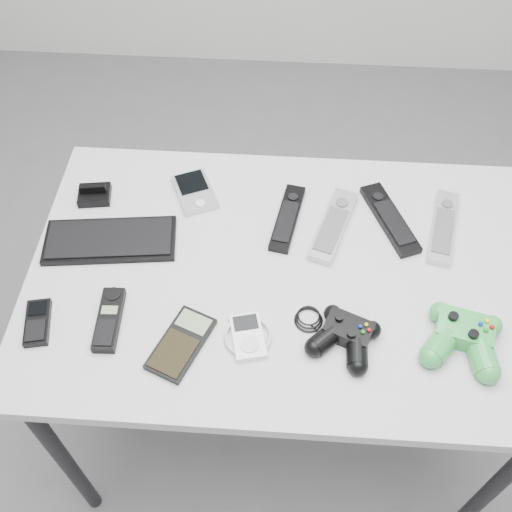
# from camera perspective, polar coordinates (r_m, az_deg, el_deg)

# --- Properties ---
(floor) EXTENTS (3.50, 3.50, 0.00)m
(floor) POSITION_cam_1_polar(r_m,az_deg,el_deg) (1.96, -0.41, -12.23)
(floor) COLOR slate
(floor) RESTS_ON ground
(desk) EXTENTS (1.10, 0.71, 0.74)m
(desk) POSITION_cam_1_polar(r_m,az_deg,el_deg) (1.33, 2.81, -3.09)
(desk) COLOR #B0B0B3
(desk) RESTS_ON floor
(pda_keyboard) EXTENTS (0.30, 0.15, 0.02)m
(pda_keyboard) POSITION_cam_1_polar(r_m,az_deg,el_deg) (1.36, -13.72, 1.51)
(pda_keyboard) COLOR black
(pda_keyboard) RESTS_ON desk
(dock_bracket) EXTENTS (0.08, 0.07, 0.04)m
(dock_bracket) POSITION_cam_1_polar(r_m,az_deg,el_deg) (1.45, -15.20, 5.91)
(dock_bracket) COLOR black
(dock_bracket) RESTS_ON desk
(pda) EXTENTS (0.13, 0.15, 0.02)m
(pda) POSITION_cam_1_polar(r_m,az_deg,el_deg) (1.42, -5.86, 6.13)
(pda) COLOR #ADADB4
(pda) RESTS_ON desk
(remote_silver_a) EXTENTS (0.12, 0.22, 0.02)m
(remote_silver_a) POSITION_cam_1_polar(r_m,az_deg,el_deg) (1.35, 7.38, 2.93)
(remote_silver_a) COLOR #ADADB4
(remote_silver_a) RESTS_ON desk
(remote_black_a) EXTENTS (0.08, 0.20, 0.02)m
(remote_black_a) POSITION_cam_1_polar(r_m,az_deg,el_deg) (1.36, 3.02, 3.68)
(remote_black_a) COLOR black
(remote_black_a) RESTS_ON desk
(remote_black_b) EXTENTS (0.13, 0.22, 0.02)m
(remote_black_b) POSITION_cam_1_polar(r_m,az_deg,el_deg) (1.39, 12.64, 3.51)
(remote_black_b) COLOR black
(remote_black_b) RESTS_ON desk
(remote_silver_b) EXTENTS (0.09, 0.22, 0.02)m
(remote_silver_b) POSITION_cam_1_polar(r_m,az_deg,el_deg) (1.40, 17.42, 2.68)
(remote_silver_b) COLOR #B1B2B8
(remote_silver_b) RESTS_ON desk
(mobile_phone) EXTENTS (0.07, 0.11, 0.02)m
(mobile_phone) POSITION_cam_1_polar(r_m,az_deg,el_deg) (1.27, -20.10, -5.95)
(mobile_phone) COLOR black
(mobile_phone) RESTS_ON desk
(cordless_handset) EXTENTS (0.05, 0.14, 0.02)m
(cordless_handset) POSITION_cam_1_polar(r_m,az_deg,el_deg) (1.23, -13.83, -5.88)
(cordless_handset) COLOR black
(cordless_handset) RESTS_ON desk
(calculator) EXTENTS (0.13, 0.17, 0.02)m
(calculator) POSITION_cam_1_polar(r_m,az_deg,el_deg) (1.18, -7.15, -8.26)
(calculator) COLOR black
(calculator) RESTS_ON desk
(mp3_player) EXTENTS (0.11, 0.12, 0.02)m
(mp3_player) POSITION_cam_1_polar(r_m,az_deg,el_deg) (1.18, -0.78, -7.65)
(mp3_player) COLOR white
(mp3_player) RESTS_ON desk
(controller_black) EXTENTS (0.25, 0.21, 0.04)m
(controller_black) POSITION_cam_1_polar(r_m,az_deg,el_deg) (1.18, 8.54, -7.44)
(controller_black) COLOR black
(controller_black) RESTS_ON desk
(controller_green) EXTENTS (0.19, 0.19, 0.05)m
(controller_green) POSITION_cam_1_polar(r_m,az_deg,el_deg) (1.23, 19.17, -7.23)
(controller_green) COLOR green
(controller_green) RESTS_ON desk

